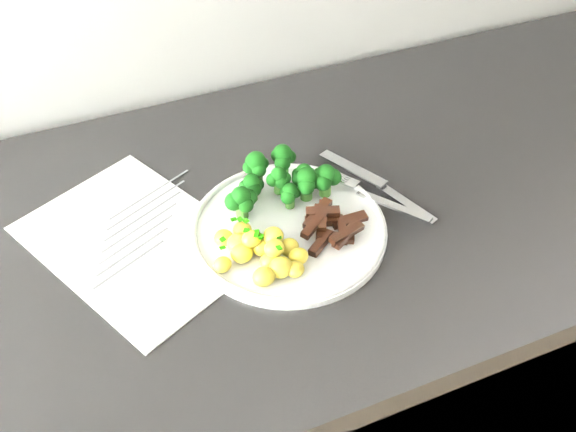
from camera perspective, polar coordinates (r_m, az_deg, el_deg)
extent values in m
cube|color=black|center=(1.28, 0.51, -14.72)|extent=(2.52, 0.63, 0.94)
cube|color=white|center=(0.88, -13.02, -2.09)|extent=(0.32, 0.36, 0.00)
cube|color=slate|center=(0.95, -11.91, 1.90)|extent=(0.13, 0.06, 0.00)
cube|color=slate|center=(0.93, -12.17, 0.98)|extent=(0.12, 0.06, 0.00)
cube|color=slate|center=(0.91, -12.44, 0.04)|extent=(0.12, 0.06, 0.00)
cube|color=slate|center=(0.90, -12.72, -0.94)|extent=(0.12, 0.06, 0.00)
cube|color=slate|center=(0.88, -13.01, -1.95)|extent=(0.11, 0.05, 0.00)
cube|color=slate|center=(0.87, -13.31, -3.00)|extent=(0.11, 0.05, 0.00)
cube|color=slate|center=(0.85, -13.62, -4.08)|extent=(0.10, 0.05, 0.00)
cylinder|color=white|center=(0.87, 0.00, -1.20)|extent=(0.26, 0.26, 0.01)
torus|color=white|center=(0.87, 0.00, -0.94)|extent=(0.26, 0.26, 0.01)
cylinder|color=#2E5B1D|center=(0.90, -0.79, 2.56)|extent=(0.01, 0.01, 0.02)
sphere|color=black|center=(0.89, -0.25, 3.31)|extent=(0.02, 0.02, 0.02)
sphere|color=black|center=(0.89, -0.87, 3.64)|extent=(0.02, 0.02, 0.02)
sphere|color=black|center=(0.88, -1.32, 3.16)|extent=(0.02, 0.02, 0.02)
sphere|color=black|center=(0.88, -0.62, 2.93)|extent=(0.02, 0.02, 0.02)
sphere|color=black|center=(0.88, -0.81, 3.60)|extent=(0.02, 0.02, 0.02)
cylinder|color=#2E5B1D|center=(0.91, 1.39, 2.81)|extent=(0.01, 0.01, 0.02)
sphere|color=black|center=(0.91, 1.87, 3.73)|extent=(0.02, 0.02, 0.02)
sphere|color=black|center=(0.91, 0.88, 3.66)|extent=(0.02, 0.02, 0.02)
sphere|color=black|center=(0.90, 1.40, 3.18)|extent=(0.02, 0.02, 0.02)
sphere|color=black|center=(0.90, 1.41, 3.88)|extent=(0.02, 0.02, 0.02)
cylinder|color=#2E5B1D|center=(0.90, -3.13, 1.93)|extent=(0.01, 0.01, 0.02)
sphere|color=black|center=(0.89, -2.62, 2.76)|extent=(0.02, 0.02, 0.02)
sphere|color=black|center=(0.90, -3.47, 2.93)|extent=(0.02, 0.02, 0.02)
sphere|color=black|center=(0.89, -3.74, 2.59)|extent=(0.02, 0.02, 0.02)
sphere|color=black|center=(0.88, -2.98, 2.33)|extent=(0.02, 0.02, 0.02)
sphere|color=black|center=(0.89, -3.18, 3.00)|extent=(0.02, 0.02, 0.02)
cylinder|color=#2E5B1D|center=(0.92, -0.47, 4.17)|extent=(0.02, 0.02, 0.02)
sphere|color=black|center=(0.91, 0.11, 5.18)|extent=(0.02, 0.02, 0.02)
sphere|color=black|center=(0.92, -0.93, 5.30)|extent=(0.02, 0.02, 0.02)
sphere|color=black|center=(0.90, -0.49, 4.64)|extent=(0.02, 0.02, 0.02)
sphere|color=black|center=(0.91, -0.48, 5.44)|extent=(0.03, 0.03, 0.03)
cylinder|color=#2E5B1D|center=(0.91, -2.74, 3.55)|extent=(0.02, 0.02, 0.02)
sphere|color=black|center=(0.91, -2.23, 4.61)|extent=(0.02, 0.02, 0.02)
sphere|color=black|center=(0.91, -3.08, 4.79)|extent=(0.02, 0.02, 0.02)
sphere|color=black|center=(0.90, -3.42, 4.24)|extent=(0.02, 0.02, 0.02)
sphere|color=black|center=(0.89, -2.55, 4.01)|extent=(0.02, 0.02, 0.02)
sphere|color=black|center=(0.89, -2.80, 4.82)|extent=(0.03, 0.03, 0.03)
cylinder|color=#2E5B1D|center=(0.91, 3.25, 2.45)|extent=(0.02, 0.02, 0.02)
sphere|color=black|center=(0.90, 3.94, 3.39)|extent=(0.02, 0.02, 0.02)
sphere|color=black|center=(0.90, 2.83, 3.61)|extent=(0.02, 0.02, 0.02)
sphere|color=black|center=(0.89, 3.06, 2.94)|extent=(0.02, 0.02, 0.02)
sphere|color=black|center=(0.89, 3.31, 3.69)|extent=(0.03, 0.03, 0.03)
cylinder|color=#2E5B1D|center=(0.87, -4.02, 0.49)|extent=(0.02, 0.02, 0.02)
sphere|color=black|center=(0.87, -3.48, 1.62)|extent=(0.02, 0.02, 0.02)
sphere|color=black|center=(0.87, -4.17, 1.73)|extent=(0.02, 0.02, 0.02)
sphere|color=black|center=(0.86, -4.74, 1.26)|extent=(0.02, 0.02, 0.02)
sphere|color=black|center=(0.86, -3.68, 0.96)|extent=(0.02, 0.02, 0.02)
sphere|color=black|center=(0.86, -4.10, 1.73)|extent=(0.03, 0.03, 0.03)
cylinder|color=#2E5B1D|center=(0.89, 0.17, 1.27)|extent=(0.01, 0.01, 0.02)
sphere|color=black|center=(0.88, 0.67, 2.01)|extent=(0.01, 0.01, 0.01)
sphere|color=black|center=(0.88, -0.26, 2.12)|extent=(0.01, 0.01, 0.01)
sphere|color=black|center=(0.87, -0.01, 1.66)|extent=(0.02, 0.02, 0.02)
sphere|color=black|center=(0.88, 0.17, 2.25)|extent=(0.02, 0.02, 0.02)
cylinder|color=#2E5B1D|center=(0.90, 1.61, 2.14)|extent=(0.02, 0.02, 0.02)
sphere|color=black|center=(0.89, 2.31, 3.08)|extent=(0.02, 0.02, 0.02)
sphere|color=black|center=(0.89, 1.04, 3.26)|extent=(0.02, 0.02, 0.02)
sphere|color=black|center=(0.88, 1.60, 2.59)|extent=(0.02, 0.02, 0.02)
sphere|color=black|center=(0.88, 1.64, 3.42)|extent=(0.03, 0.03, 0.03)
ellipsoid|color=yellow|center=(0.81, -1.54, -3.94)|extent=(0.03, 0.02, 0.02)
ellipsoid|color=yellow|center=(0.84, -5.63, -1.90)|extent=(0.03, 0.02, 0.02)
ellipsoid|color=yellow|center=(0.80, -0.62, -4.50)|extent=(0.03, 0.03, 0.03)
ellipsoid|color=yellow|center=(0.83, -2.27, -2.72)|extent=(0.03, 0.02, 0.02)
ellipsoid|color=yellow|center=(0.82, -4.03, -3.24)|extent=(0.03, 0.03, 0.02)
ellipsoid|color=yellow|center=(0.79, -2.10, -5.29)|extent=(0.03, 0.03, 0.02)
ellipsoid|color=yellow|center=(0.83, -4.36, -2.38)|extent=(0.03, 0.03, 0.02)
ellipsoid|color=yellow|center=(0.83, -4.14, -2.49)|extent=(0.03, 0.03, 0.02)
ellipsoid|color=yellow|center=(0.81, -5.72, -4.23)|extent=(0.02, 0.02, 0.02)
ellipsoid|color=yellow|center=(0.83, -4.23, -2.28)|extent=(0.03, 0.03, 0.02)
ellipsoid|color=yellow|center=(0.80, -1.21, -2.82)|extent=(0.03, 0.02, 0.02)
ellipsoid|color=yellow|center=(0.82, -3.16, -2.00)|extent=(0.03, 0.02, 0.02)
ellipsoid|color=yellow|center=(0.82, 0.91, -3.53)|extent=(0.03, 0.02, 0.02)
ellipsoid|color=yellow|center=(0.82, -1.29, -1.75)|extent=(0.03, 0.03, 0.02)
ellipsoid|color=yellow|center=(0.83, 0.10, -2.73)|extent=(0.03, 0.02, 0.02)
ellipsoid|color=yellow|center=(0.85, -4.00, -1.23)|extent=(0.02, 0.02, 0.02)
ellipsoid|color=yellow|center=(0.80, 0.61, -4.67)|extent=(0.02, 0.02, 0.02)
cube|color=#146702|center=(0.82, -3.68, -0.43)|extent=(0.01, 0.01, 0.00)
cube|color=#146702|center=(0.81, -2.45, -1.88)|extent=(0.01, 0.01, 0.00)
cube|color=#146702|center=(0.81, -5.72, -2.74)|extent=(0.01, 0.01, 0.00)
cube|color=#146702|center=(0.81, -2.77, -1.67)|extent=(0.01, 0.01, 0.00)
cube|color=#146702|center=(0.81, -2.44, -1.71)|extent=(0.01, 0.01, 0.00)
cube|color=#146702|center=(0.81, -2.47, -1.76)|extent=(0.01, 0.01, 0.00)
cube|color=#146702|center=(0.83, -4.75, -0.29)|extent=(0.01, 0.01, 0.00)
cube|color=#146702|center=(0.79, -0.79, -2.78)|extent=(0.01, 0.01, 0.00)
cube|color=#146702|center=(0.82, -2.78, -1.52)|extent=(0.01, 0.01, 0.00)
cube|color=#146702|center=(0.81, -2.74, -1.40)|extent=(0.01, 0.01, 0.00)
cube|color=#146702|center=(0.83, -4.21, -0.28)|extent=(0.01, 0.01, 0.00)
cube|color=#146702|center=(0.81, -5.71, -2.03)|extent=(0.01, 0.01, 0.00)
cube|color=#146702|center=(0.81, -3.64, -1.26)|extent=(0.01, 0.01, 0.00)
cube|color=#146702|center=(0.81, -0.79, -1.79)|extent=(0.01, 0.01, 0.00)
cube|color=black|center=(0.87, 3.16, -0.42)|extent=(0.05, 0.03, 0.01)
cube|color=black|center=(0.85, 4.12, -1.86)|extent=(0.05, 0.03, 0.01)
cube|color=black|center=(0.86, 4.74, -1.24)|extent=(0.03, 0.05, 0.01)
cube|color=black|center=(0.88, 2.57, -0.05)|extent=(0.04, 0.04, 0.01)
cube|color=black|center=(0.87, 5.35, -0.34)|extent=(0.05, 0.02, 0.01)
cube|color=black|center=(0.84, 2.88, -2.36)|extent=(0.04, 0.04, 0.01)
cube|color=black|center=(0.86, 2.60, 0.19)|extent=(0.05, 0.04, 0.01)
cube|color=black|center=(0.84, 5.07, -1.65)|extent=(0.05, 0.03, 0.01)
cube|color=black|center=(0.86, 3.04, 0.08)|extent=(0.03, 0.05, 0.01)
cube|color=black|center=(0.85, 2.44, -0.54)|extent=(0.06, 0.04, 0.01)
cube|color=black|center=(0.84, 5.14, -1.51)|extent=(0.05, 0.03, 0.01)
cube|color=black|center=(0.87, 3.05, 0.38)|extent=(0.05, 0.03, 0.01)
cube|color=#B9BABE|center=(0.90, 9.17, 0.88)|extent=(0.07, 0.10, 0.02)
cube|color=#B9BABE|center=(0.92, 5.45, 2.93)|extent=(0.03, 0.03, 0.01)
cylinder|color=#B9BABE|center=(0.93, 4.47, 3.77)|extent=(0.02, 0.03, 0.00)
cylinder|color=#B9BABE|center=(0.93, 4.32, 3.64)|extent=(0.02, 0.03, 0.00)
cylinder|color=#B9BABE|center=(0.93, 4.17, 3.51)|extent=(0.02, 0.03, 0.00)
cylinder|color=#B9BABE|center=(0.93, 4.02, 3.37)|extent=(0.02, 0.03, 0.00)
cube|color=#B9BABE|center=(0.95, 5.65, 4.16)|extent=(0.06, 0.11, 0.01)
cube|color=#B9BABE|center=(0.92, 10.21, 0.98)|extent=(0.05, 0.10, 0.02)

